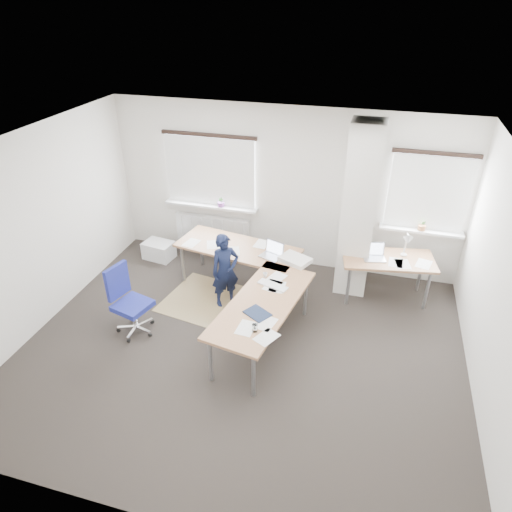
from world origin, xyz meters
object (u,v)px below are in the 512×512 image
(task_chair, at_px, (132,314))
(desk_main, at_px, (252,275))
(desk_side, at_px, (388,261))
(person, at_px, (225,271))

(task_chair, bearing_deg, desk_main, 44.52)
(desk_main, distance_m, task_chair, 1.83)
(desk_side, distance_m, task_chair, 3.96)
(task_chair, relative_size, person, 0.86)
(task_chair, xyz_separation_m, person, (1.09, 1.00, 0.32))
(desk_side, relative_size, task_chair, 1.43)
(desk_main, xyz_separation_m, task_chair, (-1.56, -0.88, -0.40))
(desk_main, height_order, person, person)
(desk_main, bearing_deg, task_chair, -140.51)
(person, bearing_deg, desk_side, -21.19)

